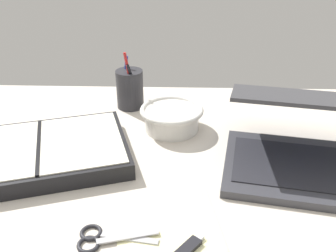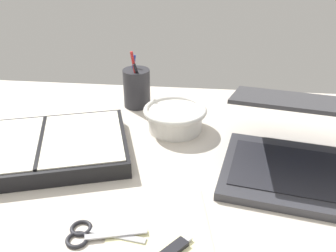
% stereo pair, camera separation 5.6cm
% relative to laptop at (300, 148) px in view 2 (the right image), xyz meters
% --- Properties ---
extents(desk_top, '(1.40, 1.00, 0.02)m').
position_rel_laptop_xyz_m(desk_top, '(-0.32, -0.07, -0.06)').
color(desk_top, beige).
rests_on(desk_top, ground).
extents(laptop, '(0.36, 0.38, 0.17)m').
position_rel_laptop_xyz_m(laptop, '(0.00, 0.00, 0.00)').
color(laptop, '#38383D').
rests_on(laptop, desk_top).
extents(bowl, '(0.16, 0.16, 0.06)m').
position_rel_laptop_xyz_m(bowl, '(-0.28, 0.15, -0.02)').
color(bowl, silver).
rests_on(bowl, desk_top).
extents(pen_cup, '(0.08, 0.08, 0.17)m').
position_rel_laptop_xyz_m(pen_cup, '(-0.40, 0.29, 0.00)').
color(pen_cup, '#28282D').
rests_on(pen_cup, desk_top).
extents(planner, '(0.44, 0.36, 0.04)m').
position_rel_laptop_xyz_m(planner, '(-0.57, -0.00, -0.03)').
color(planner, black).
rests_on(planner, desk_top).
extents(scissors, '(0.14, 0.07, 0.01)m').
position_rel_laptop_xyz_m(scissors, '(-0.39, -0.24, -0.05)').
color(scissors, '#B7B7BC').
rests_on(scissors, desk_top).
extents(paper_sheet_front, '(0.23, 0.30, 0.00)m').
position_rel_laptop_xyz_m(paper_sheet_front, '(-0.27, -0.25, -0.05)').
color(paper_sheet_front, '#F4EFB2').
rests_on(paper_sheet_front, desk_top).
extents(usb_drive, '(0.06, 0.07, 0.01)m').
position_rel_laptop_xyz_m(usb_drive, '(-0.24, -0.26, -0.05)').
color(usb_drive, black).
rests_on(usb_drive, desk_top).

